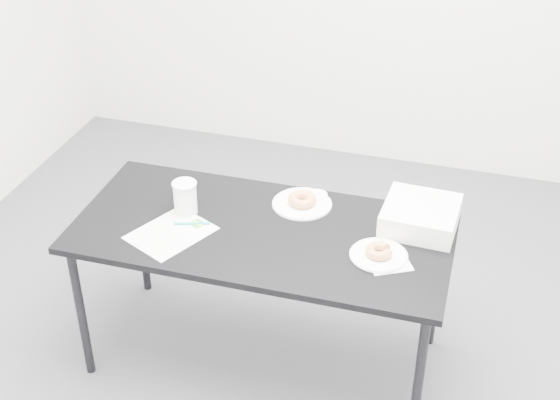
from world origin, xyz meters
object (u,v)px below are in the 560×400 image
(donut_near, at_px, (379,251))
(donut_far, at_px, (302,199))
(table, at_px, (262,240))
(plate_near, at_px, (379,255))
(bakery_box, at_px, (420,216))
(plate_far, at_px, (302,204))
(coffee_cup, at_px, (185,198))
(pen, at_px, (192,223))
(scorecard, at_px, (171,233))

(donut_near, xyz_separation_m, donut_far, (-0.38, 0.27, 0.00))
(table, height_order, plate_near, plate_near)
(donut_far, bearing_deg, donut_near, -35.37)
(donut_far, height_order, bakery_box, bakery_box)
(plate_far, bearing_deg, donut_far, 90.00)
(table, relative_size, coffee_cup, 10.66)
(coffee_cup, relative_size, bakery_box, 0.49)
(pen, xyz_separation_m, plate_far, (0.40, 0.28, -0.00))
(pen, bearing_deg, bakery_box, -1.28)
(donut_far, bearing_deg, coffee_cup, -156.62)
(table, relative_size, bakery_box, 5.25)
(pen, distance_m, donut_far, 0.49)
(scorecard, relative_size, pen, 2.15)
(donut_near, bearing_deg, table, 174.56)
(scorecard, relative_size, plate_near, 1.39)
(table, relative_size, pen, 10.61)
(scorecard, bearing_deg, table, 46.55)
(donut_near, relative_size, bakery_box, 0.36)
(table, xyz_separation_m, scorecard, (-0.35, -0.13, 0.05))
(coffee_cup, bearing_deg, plate_near, -5.17)
(pen, bearing_deg, plate_near, -17.09)
(table, bearing_deg, donut_far, 63.87)
(donut_near, relative_size, plate_far, 0.42)
(table, height_order, donut_far, donut_far)
(donut_near, bearing_deg, pen, -179.52)
(table, relative_size, donut_near, 14.55)
(plate_near, bearing_deg, donut_far, 144.63)
(table, distance_m, bakery_box, 0.66)
(scorecard, height_order, bakery_box, bakery_box)
(plate_far, height_order, bakery_box, bakery_box)
(plate_near, bearing_deg, scorecard, -174.08)
(donut_far, relative_size, bakery_box, 0.41)
(coffee_cup, bearing_deg, scorecard, -89.99)
(pen, bearing_deg, coffee_cup, 108.11)
(donut_far, bearing_deg, plate_far, -90.00)
(plate_near, relative_size, bakery_box, 0.77)
(scorecard, xyz_separation_m, donut_near, (0.84, 0.09, 0.03))
(plate_far, xyz_separation_m, bakery_box, (0.51, -0.02, 0.05))
(pen, xyz_separation_m, bakery_box, (0.90, 0.26, 0.04))
(scorecard, bearing_deg, donut_far, 63.76)
(scorecard, bearing_deg, donut_near, 31.35)
(scorecard, relative_size, plate_far, 1.23)
(donut_near, xyz_separation_m, bakery_box, (0.12, 0.26, 0.02))
(table, bearing_deg, plate_far, 63.87)
(table, height_order, donut_near, donut_near)
(donut_near, xyz_separation_m, coffee_cup, (-0.84, 0.08, 0.05))
(donut_near, bearing_deg, scorecard, -174.08)
(scorecard, xyz_separation_m, donut_far, (0.46, 0.36, 0.03))
(pen, bearing_deg, donut_far, 17.64)
(donut_near, relative_size, coffee_cup, 0.73)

